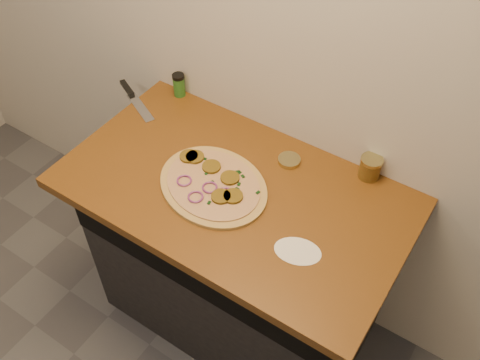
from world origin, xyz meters
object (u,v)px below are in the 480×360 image
Objects in this scene: chefs_knife at (133,97)px; salsa_jar at (370,167)px; pizza at (213,184)px; spice_shaker at (179,85)px.

chefs_knife is 0.98m from salsa_jar.
chefs_knife is at bearing 158.44° from pizza.
salsa_jar reaches higher than pizza.
pizza is 1.84× the size of chefs_knife.
pizza is 0.59m from chefs_knife.
spice_shaker reaches higher than pizza.
pizza reaches higher than chefs_knife.
spice_shaker reaches higher than chefs_knife.
spice_shaker is (-0.41, 0.34, 0.04)m from pizza.
chefs_knife is 3.24× the size of salsa_jar.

